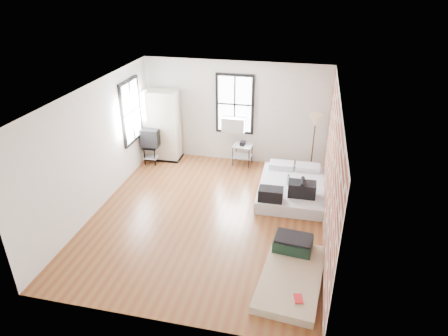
% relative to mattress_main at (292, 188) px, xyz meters
% --- Properties ---
extents(ground, '(6.00, 6.00, 0.00)m').
position_rel_mattress_main_xyz_m(ground, '(-1.74, -1.35, -0.19)').
color(ground, brown).
rests_on(ground, ground).
extents(room_shell, '(5.02, 6.02, 2.80)m').
position_rel_mattress_main_xyz_m(room_shell, '(-1.51, -0.98, 1.55)').
color(room_shell, silver).
rests_on(room_shell, ground).
extents(mattress_main, '(1.60, 2.15, 0.68)m').
position_rel_mattress_main_xyz_m(mattress_main, '(0.00, 0.00, 0.00)').
color(mattress_main, white).
rests_on(mattress_main, ground).
extents(mattress_bare, '(1.20, 2.02, 0.42)m').
position_rel_mattress_main_xyz_m(mattress_bare, '(0.20, -2.83, -0.06)').
color(mattress_bare, tan).
rests_on(mattress_bare, ground).
extents(wardrobe, '(1.01, 0.58, 1.98)m').
position_rel_mattress_main_xyz_m(wardrobe, '(-3.74, 1.30, 0.80)').
color(wardrobe, black).
rests_on(wardrobe, ground).
extents(side_table, '(0.55, 0.46, 0.69)m').
position_rel_mattress_main_xyz_m(side_table, '(-1.46, 1.37, 0.28)').
color(side_table, black).
rests_on(side_table, ground).
extents(floor_lamp, '(0.35, 0.35, 1.62)m').
position_rel_mattress_main_xyz_m(floor_lamp, '(0.41, 1.30, 1.20)').
color(floor_lamp, '#322310').
rests_on(floor_lamp, ground).
extents(tv_stand, '(0.53, 0.73, 1.01)m').
position_rel_mattress_main_xyz_m(tv_stand, '(-3.96, 1.05, 0.54)').
color(tv_stand, black).
rests_on(tv_stand, ground).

